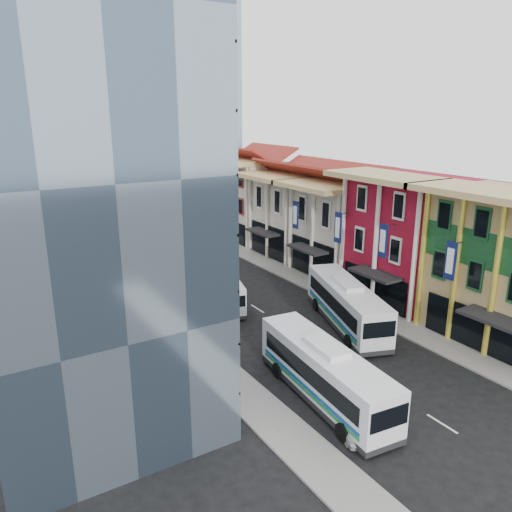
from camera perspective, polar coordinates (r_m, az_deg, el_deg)
ground at (r=32.89m, az=21.91°, el=-18.22°), size 200.00×200.00×0.00m
sidewalk_right at (r=51.86m, az=8.20°, el=-4.02°), size 3.00×90.00×0.15m
sidewalk_left at (r=43.69m, az=-9.45°, el=-8.11°), size 3.00×90.00×0.15m
shophouse_red at (r=50.42m, az=16.94°, el=1.88°), size 8.00×10.00×12.00m
shophouse_cream_near at (r=57.16m, az=9.79°, el=3.00°), size 8.00×9.00×10.00m
shophouse_cream_mid at (r=64.00m, az=4.49°, el=4.62°), size 8.00×9.00×10.00m
shophouse_cream_far at (r=72.50m, az=-0.40°, el=6.47°), size 8.00×12.00×11.00m
office_tower at (r=34.74m, az=-21.94°, el=10.22°), size 12.00×26.00×30.00m
office_block_far at (r=58.57m, az=-24.22°, el=4.11°), size 10.00×18.00×14.00m
bus_left_near at (r=32.92m, az=7.87°, el=-12.97°), size 4.09×12.58×3.96m
bus_left_far at (r=48.36m, az=-3.90°, el=-3.42°), size 5.22×10.59×3.31m
bus_right at (r=43.71m, az=10.33°, el=-5.35°), size 7.01×12.91×4.06m
sedan_left at (r=31.00m, az=10.84°, el=-17.93°), size 3.10×4.53×1.43m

